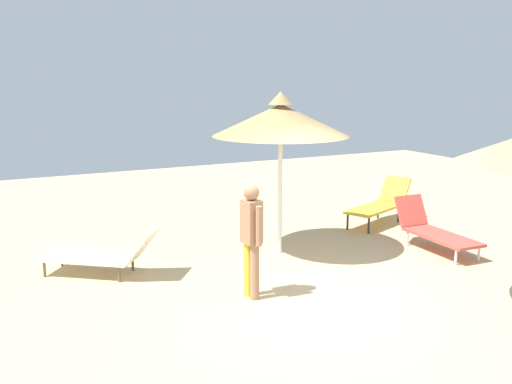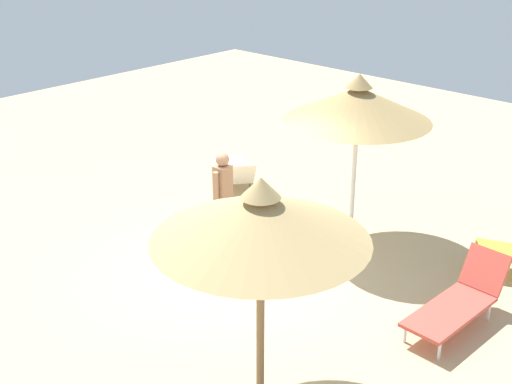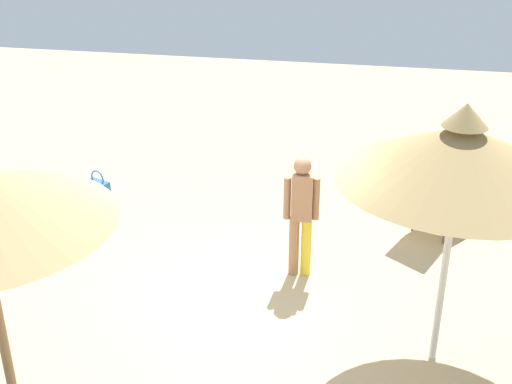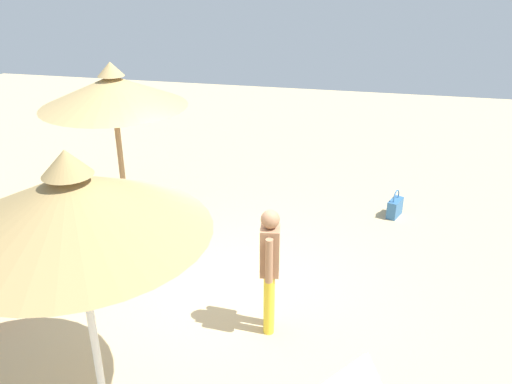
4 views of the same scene
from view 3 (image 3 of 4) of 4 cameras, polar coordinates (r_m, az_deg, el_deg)
The scene contains 5 objects.
ground at distance 8.07m, azimuth -0.84°, elevation -10.02°, with size 24.00×24.00×0.10m, color tan.
parasol_umbrella_near_right at distance 6.37m, azimuth 17.26°, elevation 3.21°, with size 2.33×2.33×2.82m.
lounge_chair_center at distance 9.92m, azimuth 15.98°, elevation -1.31°, with size 1.87×1.64×0.80m.
person_standing_edge at distance 8.21m, azimuth 3.92°, elevation -1.58°, with size 0.25×0.44×1.62m.
handbag at distance 10.82m, azimuth -13.43°, elevation 0.24°, with size 0.29×0.42×0.50m.
Camera 3 is at (-6.45, -1.45, 4.58)m, focal length 46.35 mm.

